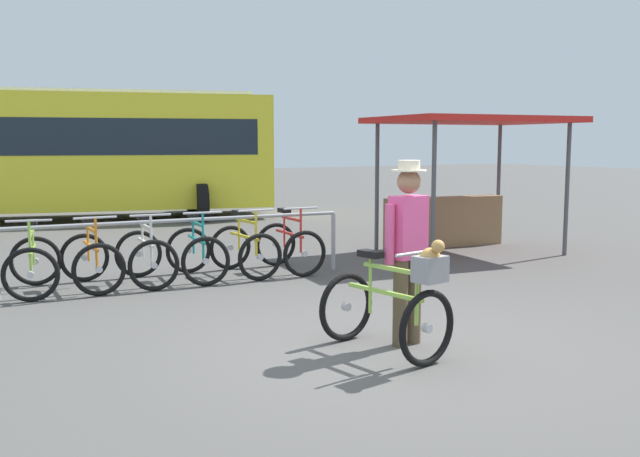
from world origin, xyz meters
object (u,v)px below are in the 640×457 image
at_px(racked_bike_white, 146,257).
at_px(racked_bike_yellow, 245,249).
at_px(featured_bicycle, 394,302).
at_px(racked_bike_lime, 33,265).
at_px(racked_bike_teal, 197,253).
at_px(racked_bike_orange, 91,260).
at_px(person_with_featured_bike, 408,245).
at_px(market_stall, 458,170).
at_px(bus_distant, 58,148).
at_px(racked_bike_red, 290,246).

relative_size(racked_bike_white, racked_bike_yellow, 1.04).
bearing_deg(featured_bicycle, racked_bike_lime, 118.86).
distance_m(racked_bike_white, racked_bike_teal, 0.70).
relative_size(racked_bike_orange, featured_bicycle, 0.90).
height_order(racked_bike_white, featured_bicycle, featured_bicycle).
distance_m(racked_bike_teal, person_with_featured_bike, 4.09).
relative_size(racked_bike_yellow, market_stall, 0.34).
relative_size(racked_bike_lime, bus_distant, 0.12).
relative_size(racked_bike_teal, market_stall, 0.35).
xyz_separation_m(racked_bike_yellow, racked_bike_red, (0.70, -0.04, 0.00)).
distance_m(racked_bike_lime, racked_bike_yellow, 2.80).
bearing_deg(racked_bike_lime, person_with_featured_bike, -56.63).
xyz_separation_m(person_with_featured_bike, bus_distant, (-0.91, 12.69, 0.79)).
distance_m(racked_bike_red, featured_bicycle, 4.29).
bearing_deg(person_with_featured_bike, racked_bike_teal, 98.76).
distance_m(racked_bike_orange, market_stall, 6.39).
bearing_deg(racked_bike_lime, bus_distant, 78.14).
height_order(racked_bike_lime, racked_bike_orange, same).
xyz_separation_m(person_with_featured_bike, market_stall, (4.29, 4.30, 0.45)).
distance_m(racked_bike_red, market_stall, 3.67).
bearing_deg(person_with_featured_bike, market_stall, 45.10).
distance_m(racked_bike_orange, racked_bike_teal, 1.40).
bearing_deg(featured_bicycle, racked_bike_white, 103.19).
bearing_deg(person_with_featured_bike, featured_bicycle, -143.18).
height_order(racked_bike_teal, market_stall, market_stall).
height_order(featured_bicycle, bus_distant, bus_distant).
distance_m(featured_bicycle, bus_distant, 13.00).
height_order(racked_bike_red, featured_bicycle, featured_bicycle).
bearing_deg(market_stall, racked_bike_yellow, -175.30).
bearing_deg(featured_bicycle, racked_bike_orange, 111.51).
xyz_separation_m(racked_bike_white, racked_bike_red, (2.10, -0.12, 0.00)).
bearing_deg(racked_bike_yellow, featured_bicycle, -95.41).
bearing_deg(person_with_featured_bike, bus_distant, 94.11).
xyz_separation_m(racked_bike_orange, featured_bicycle, (1.70, -4.31, 0.12)).
relative_size(racked_bike_white, market_stall, 0.35).
bearing_deg(racked_bike_lime, racked_bike_white, -3.32).
height_order(racked_bike_orange, featured_bicycle, featured_bicycle).
relative_size(racked_bike_red, market_stall, 0.34).
xyz_separation_m(racked_bike_white, person_with_featured_bike, (1.31, -4.04, 0.58)).
bearing_deg(featured_bicycle, market_stall, 44.60).
bearing_deg(bus_distant, racked_bike_orange, -97.28).
bearing_deg(racked_bike_red, racked_bike_orange, 176.68).
height_order(racked_bike_orange, racked_bike_yellow, same).
height_order(racked_bike_orange, market_stall, market_stall).
relative_size(racked_bike_red, person_with_featured_bike, 0.65).
height_order(racked_bike_orange, racked_bike_teal, same).
xyz_separation_m(racked_bike_teal, racked_bike_red, (1.40, -0.08, 0.00)).
relative_size(racked_bike_lime, racked_bike_white, 1.04).
bearing_deg(racked_bike_white, racked_bike_orange, 176.68).
relative_size(featured_bicycle, person_with_featured_bike, 0.72).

